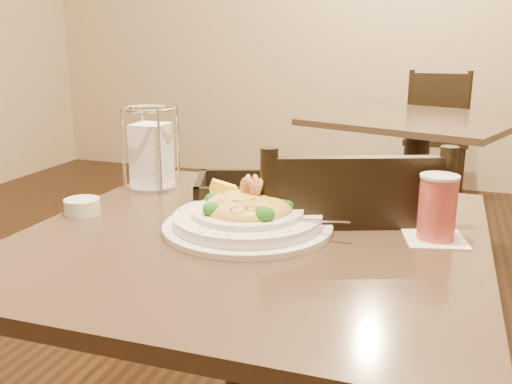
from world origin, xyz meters
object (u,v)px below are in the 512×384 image
(dining_chair_near, at_px, (340,314))
(butter_ramekin, at_px, (82,206))
(drink_glass, at_px, (437,208))
(main_table, at_px, (253,340))
(background_table, at_px, (416,165))
(side_plate, at_px, (377,211))
(dining_chair_far, at_px, (436,134))
(bread_basket, at_px, (246,195))
(pasta_bowl, at_px, (248,215))
(napkin_caddy, at_px, (152,153))

(dining_chair_near, bearing_deg, butter_ramekin, 0.97)
(dining_chair_near, xyz_separation_m, butter_ramekin, (-0.55, -0.22, 0.28))
(drink_glass, bearing_deg, main_table, -167.48)
(background_table, xyz_separation_m, side_plate, (-0.00, -1.66, 0.25))
(background_table, relative_size, drink_glass, 8.41)
(dining_chair_far, relative_size, drink_glass, 6.78)
(dining_chair_far, distance_m, bread_basket, 2.88)
(pasta_bowl, height_order, drink_glass, drink_glass)
(drink_glass, distance_m, napkin_caddy, 0.74)
(pasta_bowl, bearing_deg, butter_ramekin, -177.91)
(dining_chair_near, bearing_deg, drink_glass, 124.75)
(dining_chair_near, xyz_separation_m, pasta_bowl, (-0.16, -0.20, 0.29))
(pasta_bowl, bearing_deg, dining_chair_near, 51.28)
(butter_ramekin, bearing_deg, side_plate, 19.20)
(main_table, bearing_deg, butter_ramekin, -179.88)
(bread_basket, bearing_deg, dining_chair_near, 7.09)
(dining_chair_far, relative_size, napkin_caddy, 4.41)
(dining_chair_near, height_order, drink_glass, dining_chair_near)
(main_table, relative_size, drink_glass, 6.56)
(dining_chair_near, distance_m, pasta_bowl, 0.39)
(napkin_caddy, bearing_deg, main_table, -35.27)
(background_table, distance_m, dining_chair_near, 1.66)
(drink_glass, relative_size, bread_basket, 0.50)
(main_table, bearing_deg, background_table, 83.30)
(drink_glass, bearing_deg, background_table, 94.04)
(bread_basket, relative_size, butter_ramekin, 3.51)
(background_table, distance_m, pasta_bowl, 1.90)
(background_table, relative_size, side_plate, 8.29)
(main_table, distance_m, pasta_bowl, 0.27)
(background_table, relative_size, bread_basket, 4.21)
(background_table, bearing_deg, dining_chair_near, -92.55)
(dining_chair_far, bearing_deg, napkin_caddy, 76.26)
(dining_chair_near, bearing_deg, napkin_caddy, -25.41)
(dining_chair_far, relative_size, side_plate, 6.68)
(background_table, relative_size, dining_chair_far, 1.24)
(background_table, xyz_separation_m, napkin_caddy, (-0.59, -1.62, 0.33))
(main_table, distance_m, side_plate, 0.39)
(main_table, distance_m, butter_ramekin, 0.48)
(drink_glass, relative_size, side_plate, 0.99)
(drink_glass, bearing_deg, side_plate, 132.65)
(bread_basket, bearing_deg, butter_ramekin, -149.40)
(background_table, distance_m, bread_basket, 1.74)
(drink_glass, xyz_separation_m, butter_ramekin, (-0.75, -0.08, -0.05))
(butter_ramekin, bearing_deg, pasta_bowl, 2.09)
(background_table, height_order, pasta_bowl, pasta_bowl)
(main_table, distance_m, drink_glass, 0.47)
(main_table, height_order, drink_glass, drink_glass)
(napkin_caddy, height_order, side_plate, napkin_caddy)
(napkin_caddy, distance_m, butter_ramekin, 0.27)
(drink_glass, height_order, napkin_caddy, napkin_caddy)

